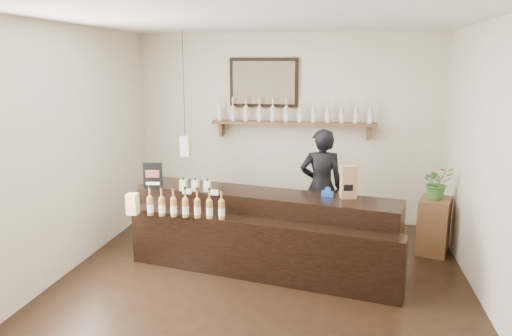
{
  "coord_description": "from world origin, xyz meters",
  "views": [
    {
      "loc": [
        0.81,
        -4.88,
        2.38
      ],
      "look_at": [
        -0.16,
        0.7,
        1.17
      ],
      "focal_mm": 35.0,
      "sensor_mm": 36.0,
      "label": 1
    }
  ],
  "objects": [
    {
      "name": "ground",
      "position": [
        0.0,
        0.0,
        0.0
      ],
      "size": [
        5.0,
        5.0,
        0.0
      ],
      "primitive_type": "plane",
      "color": "black",
      "rests_on": "ground"
    },
    {
      "name": "room_shell",
      "position": [
        0.0,
        0.0,
        1.7
      ],
      "size": [
        5.0,
        5.0,
        5.0
      ],
      "color": "beige",
      "rests_on": "ground"
    },
    {
      "name": "back_wall_decor",
      "position": [
        -0.15,
        2.37,
        1.76
      ],
      "size": [
        2.66,
        0.96,
        1.69
      ],
      "color": "brown",
      "rests_on": "ground"
    },
    {
      "name": "counter",
      "position": [
        -0.07,
        0.58,
        0.41
      ],
      "size": [
        3.2,
        1.47,
        1.03
      ],
      "color": "black",
      "rests_on": "ground"
    },
    {
      "name": "promo_sign",
      "position": [
        -1.41,
        0.65,
        1.04
      ],
      "size": [
        0.23,
        0.06,
        0.32
      ],
      "color": "black",
      "rests_on": "counter"
    },
    {
      "name": "paper_bag",
      "position": [
        0.9,
        0.63,
        1.07
      ],
      "size": [
        0.19,
        0.16,
        0.37
      ],
      "color": "#886342",
      "rests_on": "counter"
    },
    {
      "name": "tape_dispenser",
      "position": [
        0.67,
        0.65,
        0.92
      ],
      "size": [
        0.14,
        0.07,
        0.11
      ],
      "color": "#1748A4",
      "rests_on": "counter"
    },
    {
      "name": "side_cabinet",
      "position": [
        2.0,
        1.42,
        0.35
      ],
      "size": [
        0.48,
        0.57,
        0.71
      ],
      "color": "brown",
      "rests_on": "ground"
    },
    {
      "name": "potted_plant",
      "position": [
        2.0,
        1.42,
        0.91
      ],
      "size": [
        0.44,
        0.4,
        0.42
      ],
      "primitive_type": "imported",
      "rotation": [
        0.0,
        0.0,
        0.22
      ],
      "color": "#3A6E2C",
      "rests_on": "side_cabinet"
    },
    {
      "name": "shopkeeper",
      "position": [
        0.57,
        1.55,
        0.87
      ],
      "size": [
        0.68,
        0.49,
        1.74
      ],
      "primitive_type": "imported",
      "rotation": [
        0.0,
        0.0,
        3.27
      ],
      "color": "black",
      "rests_on": "ground"
    }
  ]
}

